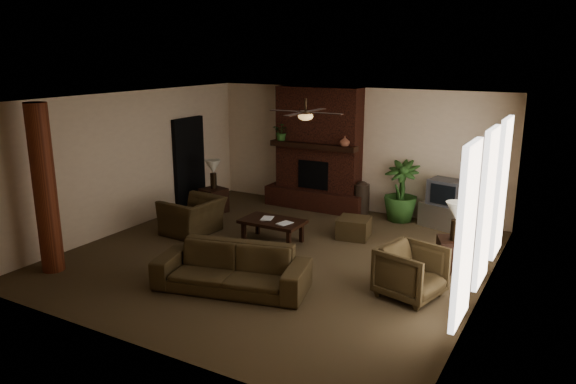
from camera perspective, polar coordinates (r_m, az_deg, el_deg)
The scene contains 23 objects.
room_shell at distance 9.39m, azimuth -1.20°, elevation 1.24°, with size 7.00×7.00×7.00m.
fireplace at distance 12.59m, azimuth 3.15°, elevation 3.50°, with size 2.40×0.70×2.80m.
windows at distance 8.45m, azimuth 20.13°, elevation -1.54°, with size 0.08×3.65×2.35m.
log_column at distance 9.62m, azimuth -24.22°, elevation 0.25°, with size 0.36×0.36×2.80m, color brown.
doorway at distance 12.86m, azimuth -10.35°, elevation 3.04°, with size 0.10×1.00×2.10m, color black.
ceiling_fan at distance 9.27m, azimuth 1.87°, elevation 8.15°, with size 1.35×1.35×0.37m.
sofa at distance 8.39m, azimuth -5.97°, elevation -7.24°, with size 2.34×0.68×0.92m, color #3F311B.
armchair_left at distance 11.04m, azimuth -10.01°, elevation -1.89°, with size 1.10×0.71×0.96m, color #3F311B.
armchair_right at distance 8.30m, azimuth 12.84°, elevation -7.97°, with size 0.84×0.79×0.87m, color #3F311B.
coffee_table at distance 10.42m, azimuth -1.64°, elevation -3.28°, with size 1.20×0.70×0.43m.
ottoman at distance 10.76m, azimuth 6.94°, elevation -3.77°, with size 0.60×0.60×0.40m, color #3F311B.
tv_stand at distance 11.77m, azimuth 15.88°, elevation -2.37°, with size 0.85×0.50×0.50m, color silver.
tv at distance 11.62m, azimuth 16.27°, elevation -0.00°, with size 0.74×0.64×0.52m.
floor_vase at distance 12.23m, azimuth 7.76°, elevation -0.41°, with size 0.34×0.34×0.77m.
floor_plant at distance 11.96m, azimuth 11.74°, elevation -1.25°, with size 0.74×1.32×0.74m, color #2D5321.
side_table_left at distance 12.48m, azimuth -7.81°, elevation -0.87°, with size 0.50×0.50×0.55m, color black.
lamp_left at distance 12.35m, azimuth -7.89°, elevation 2.44°, with size 0.45×0.45×0.65m.
side_table_right at distance 9.51m, azimuth 16.98°, elevation -6.33°, with size 0.50×0.50×0.55m, color black.
lamp_right at distance 9.24m, azimuth 17.29°, elevation -2.22°, with size 0.40×0.40×0.65m.
mantel_plant at distance 12.62m, azimuth -0.66°, elevation 6.17°, with size 0.38×0.42×0.33m, color #2D5321.
mantel_vase at distance 11.89m, azimuth 6.00°, elevation 5.31°, with size 0.22×0.23×0.22m, color brown.
book_a at distance 10.45m, azimuth -2.78°, elevation -2.08°, with size 0.22×0.03×0.29m, color #999999.
book_b at distance 10.20m, azimuth -0.78°, elevation -2.49°, with size 0.21×0.02×0.29m, color #999999.
Camera 1 is at (4.67, -7.86, 3.56)m, focal length 33.78 mm.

